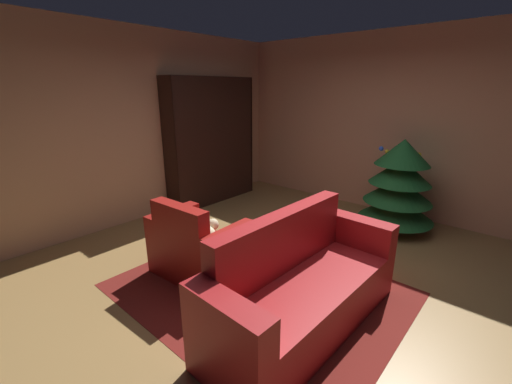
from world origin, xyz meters
name	(u,v)px	position (x,y,z in m)	size (l,w,h in m)	color
ground_plane	(290,278)	(0.00, 0.00, 0.00)	(6.65, 6.65, 0.00)	olive
wall_back	(396,126)	(0.00, 2.74, 1.39)	(5.66, 0.06, 2.79)	tan
wall_left	(138,127)	(-2.80, 0.00, 1.39)	(0.06, 5.54, 2.79)	tan
area_rug	(259,289)	(-0.12, -0.37, 0.00)	(2.67, 2.13, 0.01)	maroon
bookshelf_unit	(216,144)	(-2.56, 1.32, 1.01)	(0.35, 1.73, 2.13)	black
armchair_red	(199,250)	(-0.78, -0.59, 0.31)	(1.06, 0.70, 0.87)	maroon
couch_red	(302,290)	(0.47, -0.51, 0.33)	(0.77, 1.99, 0.96)	#A31B1D
coffee_table	(271,253)	(-0.05, -0.28, 0.40)	(0.74, 0.74, 0.44)	black
book_stack_on_table	(271,243)	(-0.08, -0.23, 0.48)	(0.18, 0.18, 0.09)	#3F8743
bottle_on_table	(271,250)	(0.08, -0.44, 0.54)	(0.06, 0.06, 0.27)	#1E3850
decorated_tree	(399,185)	(0.37, 2.05, 0.66)	(1.02, 1.02, 1.30)	brown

